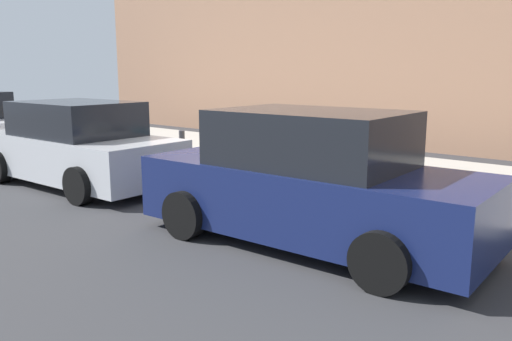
{
  "coord_description": "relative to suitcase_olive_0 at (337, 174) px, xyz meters",
  "views": [
    {
      "loc": [
        -7.52,
        7.05,
        2.17
      ],
      "look_at": [
        -2.04,
        0.61,
        0.55
      ],
      "focal_mm": 36.48,
      "sensor_mm": 36.0,
      "label": 1
    }
  ],
  "objects": [
    {
      "name": "suitcase_olive_0",
      "position": [
        0.0,
        0.0,
        0.0
      ],
      "size": [
        0.46,
        0.25,
        0.85
      ],
      "color": "#59601E",
      "rests_on": "sidewalk_curb"
    },
    {
      "name": "bollard_post",
      "position": [
        3.83,
        0.18,
        0.11
      ],
      "size": [
        0.13,
        0.13,
        0.77
      ],
      "primitive_type": "cylinder",
      "color": "#333338",
      "rests_on": "sidewalk_curb"
    },
    {
      "name": "parked_car_silver_1",
      "position": [
        4.35,
        2.35,
        0.34
      ],
      "size": [
        4.47,
        2.15,
        1.61
      ],
      "color": "#B2B5BA",
      "rests_on": "ground_plane"
    },
    {
      "name": "suitcase_black_1",
      "position": [
        0.48,
        0.03,
        0.06
      ],
      "size": [
        0.41,
        0.23,
        0.72
      ],
      "color": "black",
      "rests_on": "sidewalk_curb"
    },
    {
      "name": "suitcase_red_2",
      "position": [
        0.92,
        -0.03,
        -0.01
      ],
      "size": [
        0.37,
        0.22,
        0.76
      ],
      "color": "red",
      "rests_on": "sidewalk_curb"
    },
    {
      "name": "suitcase_teal_3",
      "position": [
        1.36,
        0.05,
        0.09
      ],
      "size": [
        0.42,
        0.26,
        0.93
      ],
      "color": "#0F606B",
      "rests_on": "sidewalk_curb"
    },
    {
      "name": "ground_plane",
      "position": [
        2.85,
        0.62,
        -0.41
      ],
      "size": [
        40.0,
        40.0,
        0.0
      ],
      "primitive_type": "plane",
      "color": "#333335"
    },
    {
      "name": "suitcase_navy_5",
      "position": [
        2.3,
        0.09,
        0.0
      ],
      "size": [
        0.47,
        0.25,
        0.75
      ],
      "color": "navy",
      "rests_on": "sidewalk_curb"
    },
    {
      "name": "suitcase_silver_4",
      "position": [
        1.81,
        -0.01,
        -0.01
      ],
      "size": [
        0.38,
        0.21,
        0.57
      ],
      "color": "#9EA0A8",
      "rests_on": "sidewalk_curb"
    },
    {
      "name": "fire_hydrant",
      "position": [
        3.13,
        0.03,
        0.17
      ],
      "size": [
        0.39,
        0.21,
        0.83
      ],
      "color": "#D89E0C",
      "rests_on": "sidewalk_curb"
    },
    {
      "name": "sidewalk_curb",
      "position": [
        2.85,
        -1.88,
        -0.34
      ],
      "size": [
        18.0,
        5.0,
        0.14
      ],
      "primitive_type": "cube",
      "color": "#ADA89E",
      "rests_on": "ground_plane"
    },
    {
      "name": "parked_car_navy_0",
      "position": [
        -1.04,
        2.35,
        0.38
      ],
      "size": [
        4.52,
        2.08,
        1.7
      ],
      "color": "#141E4C",
      "rests_on": "ground_plane"
    }
  ]
}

